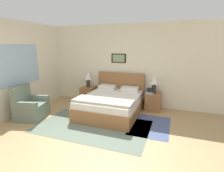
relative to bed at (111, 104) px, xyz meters
The scene contains 15 objects.
ground_plane 1.99m from the bed, 84.41° to the right, with size 16.00×16.00×0.00m, color tan.
wall_back 1.44m from the bed, 79.36° to the left, with size 7.71×0.09×2.60m.
wall_left 2.74m from the bed, 168.66° to the right, with size 0.08×5.34×2.60m.
area_rug_main 1.00m from the bed, 98.45° to the right, with size 2.70×1.61×0.01m.
area_rug_bedside 1.29m from the bed, 19.76° to the right, with size 0.92×1.31×0.01m.
bed is the anchor object (origin of this frame).
armchair 2.20m from the bed, 151.41° to the right, with size 0.82×0.87×0.89m.
nightstand_near_window 1.31m from the bed, 147.49° to the left, with size 0.45×0.49×0.54m.
nightstand_by_door 1.31m from the bed, 32.51° to the left, with size 0.45×0.49×0.54m.
table_lamp_near_window 1.43m from the bed, 147.40° to the left, with size 0.26×0.26×0.53m.
table_lamp_by_door 1.44m from the bed, 32.45° to the left, with size 0.26×0.26×0.53m.
book_thick_bottom 1.22m from the bed, 33.22° to the left, with size 0.24×0.30×0.03m.
book_hardcover_middle 1.23m from the bed, 33.22° to the left, with size 0.19×0.27×0.04m.
book_novel_upper 1.24m from the bed, 33.22° to the left, with size 0.20×0.27×0.03m.
book_slim_near_top 1.25m from the bed, 33.22° to the left, with size 0.20×0.23×0.04m.
Camera 1 is at (1.46, -2.51, 1.92)m, focal length 28.00 mm.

